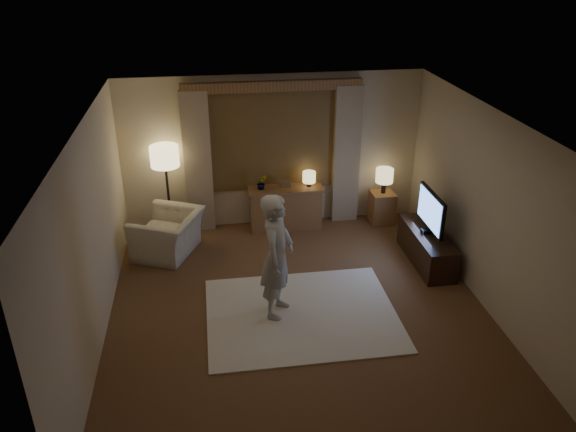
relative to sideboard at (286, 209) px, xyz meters
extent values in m
cube|color=brown|center=(-0.18, -2.50, -0.36)|extent=(5.00, 5.50, 0.02)
cube|color=silver|center=(-0.18, -2.50, 2.26)|extent=(5.00, 5.50, 0.02)
cube|color=beige|center=(-0.18, 0.26, 0.95)|extent=(5.00, 0.02, 2.60)
cube|color=beige|center=(-0.18, -5.26, 0.95)|extent=(5.00, 0.02, 2.60)
cube|color=beige|center=(-2.69, -2.50, 0.95)|extent=(0.02, 5.50, 2.60)
cube|color=beige|center=(2.33, -2.50, 0.95)|extent=(0.02, 5.50, 2.60)
cube|color=black|center=(-0.18, 0.23, 1.20)|extent=(2.00, 0.01, 1.70)
cube|color=brown|center=(-0.18, 0.22, 1.20)|extent=(2.08, 0.04, 1.78)
cube|color=tan|center=(-1.43, 0.15, 0.85)|extent=(0.45, 0.12, 2.40)
cube|color=tan|center=(1.07, 0.15, 0.85)|extent=(0.45, 0.12, 2.40)
cube|color=brown|center=(-0.18, 0.17, 2.07)|extent=(2.90, 0.14, 0.16)
cube|color=beige|center=(-0.16, -2.57, -0.34)|extent=(2.50, 2.00, 0.02)
cube|color=brown|center=(0.00, 0.00, 0.00)|extent=(1.20, 0.40, 0.70)
cube|color=brown|center=(0.00, 0.00, 0.45)|extent=(0.16, 0.02, 0.20)
imported|color=#999999|center=(-0.40, 0.00, 0.50)|extent=(0.16, 0.13, 0.30)
cylinder|color=black|center=(0.40, 0.00, 0.41)|extent=(0.08, 0.08, 0.12)
cylinder|color=#E8CF8B|center=(0.40, 0.00, 0.56)|extent=(0.22, 0.22, 0.18)
cylinder|color=black|center=(-1.94, 0.00, -0.33)|extent=(0.33, 0.33, 0.03)
cylinder|color=black|center=(-1.94, 0.00, 0.27)|extent=(0.04, 0.04, 1.25)
cylinder|color=#E8CF8B|center=(-1.94, 0.00, 1.05)|extent=(0.46, 0.46, 0.33)
imported|color=beige|center=(-1.96, -0.63, -0.02)|extent=(1.24, 1.30, 0.67)
cube|color=brown|center=(1.70, -0.05, -0.07)|extent=(0.40, 0.40, 0.56)
cylinder|color=black|center=(1.70, -0.05, 0.31)|extent=(0.08, 0.08, 0.20)
cylinder|color=#E8CF8B|center=(1.70, -0.05, 0.53)|extent=(0.30, 0.30, 0.24)
cube|color=black|center=(1.97, -1.49, -0.10)|extent=(0.45, 1.40, 0.50)
cube|color=black|center=(1.97, -1.49, 0.18)|extent=(0.22, 0.10, 0.06)
cube|color=black|center=(1.97, -1.49, 0.53)|extent=(0.05, 0.92, 0.56)
cube|color=#5587E8|center=(1.94, -1.49, 0.53)|extent=(0.00, 0.85, 0.50)
imported|color=#B6B2A8|center=(-0.47, -2.48, 0.52)|extent=(0.62, 0.73, 1.70)
camera|label=1|loc=(-1.25, -8.61, 4.10)|focal=35.00mm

